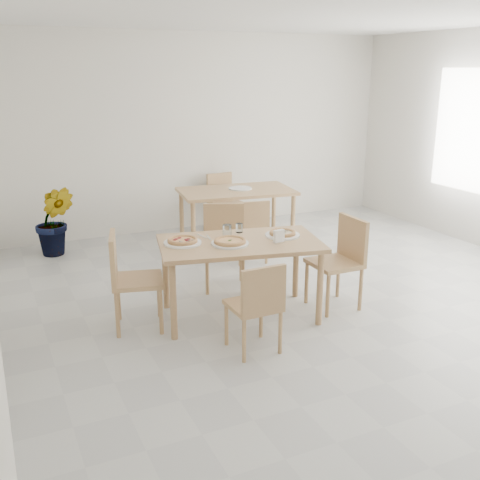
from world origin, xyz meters
name	(u,v)px	position (x,y,z in m)	size (l,w,h in m)	color
main_table	(240,250)	(-0.87, 0.26, 0.67)	(1.63, 1.14, 0.75)	tan
chair_south	(257,302)	(-1.05, -0.47, 0.46)	(0.40, 0.40, 0.79)	tan
chair_north	(224,240)	(-0.68, 1.08, 0.52)	(0.57, 0.57, 0.89)	tan
chair_west	(128,274)	(-1.89, 0.46, 0.52)	(0.54, 0.54, 0.90)	tan
chair_east	(342,256)	(0.15, 0.07, 0.52)	(0.45, 0.45, 0.90)	tan
plate_margherita	(230,243)	(-0.99, 0.22, 0.76)	(0.34, 0.34, 0.02)	white
plate_mushroom	(282,235)	(-0.42, 0.25, 0.76)	(0.33, 0.33, 0.02)	white
plate_pepperoni	(183,243)	(-1.37, 0.42, 0.76)	(0.35, 0.35, 0.02)	white
pizza_margherita	(230,241)	(-0.99, 0.22, 0.78)	(0.36, 0.36, 0.03)	#E5A96B
pizza_mushroom	(283,233)	(-0.42, 0.25, 0.78)	(0.30, 0.30, 0.03)	#E5A96B
pizza_pepperoni	(183,240)	(-1.37, 0.42, 0.78)	(0.34, 0.34, 0.03)	#E5A96B
tumbler_a	(227,230)	(-0.90, 0.48, 0.81)	(0.09, 0.09, 0.11)	white
tumbler_b	(239,228)	(-0.75, 0.54, 0.79)	(0.07, 0.07, 0.09)	white
napkin_holder	(279,237)	(-0.57, 0.07, 0.81)	(0.12, 0.07, 0.12)	silver
fork_a	(202,236)	(-1.13, 0.56, 0.75)	(0.02, 0.19, 0.01)	silver
fork_b	(209,237)	(-1.09, 0.50, 0.75)	(0.01, 0.17, 0.01)	silver
second_table	(236,196)	(0.07, 2.40, 0.67)	(1.59, 1.04, 0.75)	tan
chair_back_s	(251,226)	(-0.08, 1.63, 0.46)	(0.45, 0.45, 0.79)	tan
chair_back_n	(223,197)	(0.21, 3.18, 0.48)	(0.44, 0.44, 0.82)	tan
plate_empty	(240,188)	(0.14, 2.42, 0.76)	(0.31, 0.31, 0.02)	white
potted_plant	(55,221)	(-2.20, 2.94, 0.45)	(0.49, 0.40, 0.89)	#316B20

